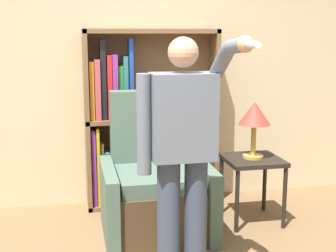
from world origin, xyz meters
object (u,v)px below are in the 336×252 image
at_px(bookcase, 134,122).
at_px(armchair, 155,189).
at_px(person_standing, 183,149).
at_px(side_table, 252,168).
at_px(table_lamp, 254,116).

distance_m(bookcase, armchair, 0.80).
bearing_deg(bookcase, person_standing, -85.96).
bearing_deg(side_table, table_lamp, 45.00).
xyz_separation_m(person_standing, side_table, (0.84, 0.91, -0.43)).
bearing_deg(bookcase, side_table, -33.35).
relative_size(armchair, table_lamp, 2.35).
xyz_separation_m(bookcase, person_standing, (0.11, -1.54, 0.11)).
height_order(bookcase, table_lamp, bookcase).
distance_m(side_table, table_lamp, 0.46).
height_order(person_standing, side_table, person_standing).
bearing_deg(side_table, bookcase, 146.65).
bearing_deg(table_lamp, bookcase, 146.65).
distance_m(person_standing, side_table, 1.32).
xyz_separation_m(armchair, person_standing, (0.02, -0.88, 0.56)).
xyz_separation_m(armchair, side_table, (0.87, 0.03, 0.12)).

